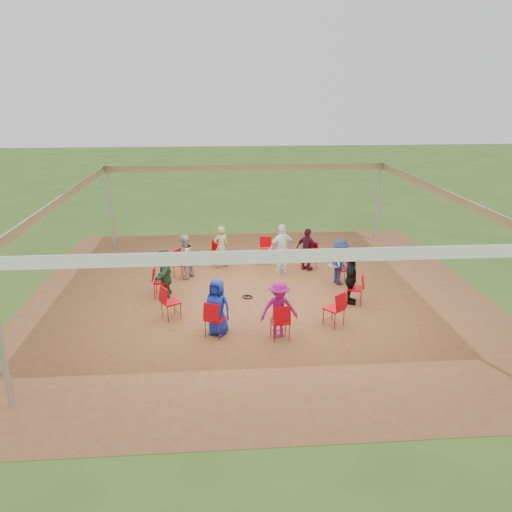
{
  "coord_description": "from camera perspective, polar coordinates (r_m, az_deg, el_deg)",
  "views": [
    {
      "loc": [
        -1.07,
        -13.25,
        5.61
      ],
      "look_at": [
        -0.03,
        0.3,
        1.07
      ],
      "focal_mm": 35.0,
      "sensor_mm": 36.0,
      "label": 1
    }
  ],
  "objects": [
    {
      "name": "person_seated_7",
      "position": [
        13.84,
        10.8,
        -2.64
      ],
      "size": [
        0.65,
        0.91,
        1.4
      ],
      "primitive_type": "imported",
      "rotation": [
        0.0,
        0.0,
        1.26
      ],
      "color": "black",
      "rests_on": "ground"
    },
    {
      "name": "cable_coil",
      "position": [
        14.21,
        -0.94,
        -4.72
      ],
      "size": [
        0.32,
        0.32,
        0.03
      ],
      "rotation": [
        0.0,
        0.0,
        0.15
      ],
      "color": "black",
      "rests_on": "ground"
    },
    {
      "name": "tent",
      "position": [
        13.68,
        0.21,
        4.77
      ],
      "size": [
        10.33,
        10.33,
        3.0
      ],
      "color": "#B2B2B7",
      "rests_on": "ground"
    },
    {
      "name": "chair_1",
      "position": [
        16.38,
        6.1,
        -0.01
      ],
      "size": [
        0.61,
        0.61,
        0.9
      ],
      "primitive_type": null,
      "rotation": [
        0.0,
        0.0,
        2.4
      ],
      "color": "#BD0008",
      "rests_on": "ground"
    },
    {
      "name": "chair_6",
      "position": [
        12.98,
        -9.71,
        -5.25
      ],
      "size": [
        0.59,
        0.59,
        0.9
      ],
      "primitive_type": null,
      "rotation": [
        0.0,
        0.0,
        -1.03
      ],
      "color": "#BD0008",
      "rests_on": "ground"
    },
    {
      "name": "chair_9",
      "position": [
        12.58,
        8.9,
        -5.99
      ],
      "size": [
        0.6,
        0.61,
        0.9
      ],
      "primitive_type": null,
      "rotation": [
        0.0,
        0.0,
        0.68
      ],
      "color": "#BD0008",
      "rests_on": "ground"
    },
    {
      "name": "chair_8",
      "position": [
        11.81,
        2.77,
        -7.48
      ],
      "size": [
        0.47,
        0.48,
        0.9
      ],
      "primitive_type": null,
      "rotation": [
        0.0,
        0.0,
        0.11
      ],
      "color": "#BD0008",
      "rests_on": "ground"
    },
    {
      "name": "person_seated_0",
      "position": [
        15.18,
        9.56,
        -0.64
      ],
      "size": [
        0.66,
        0.99,
        1.4
      ],
      "primitive_type": "imported",
      "rotation": [
        0.0,
        0.0,
        1.83
      ],
      "color": "#181F43",
      "rests_on": "ground"
    },
    {
      "name": "standing_person",
      "position": [
        15.86,
        3.01,
        0.82
      ],
      "size": [
        1.05,
        0.76,
        1.61
      ],
      "primitive_type": "imported",
      "rotation": [
        0.0,
        0.0,
        3.47
      ],
      "color": "white",
      "rests_on": "ground"
    },
    {
      "name": "chair_5",
      "position": [
        14.39,
        -10.76,
        -2.89
      ],
      "size": [
        0.45,
        0.43,
        0.9
      ],
      "primitive_type": null,
      "rotation": [
        0.0,
        0.0,
        -1.6
      ],
      "color": "#BD0008",
      "rests_on": "ground"
    },
    {
      "name": "person_seated_5",
      "position": [
        11.96,
        -4.45,
        -5.81
      ],
      "size": [
        0.78,
        0.65,
        1.4
      ],
      "primitive_type": "imported",
      "rotation": [
        0.0,
        0.0,
        -0.46
      ],
      "color": "#15279A",
      "rests_on": "ground"
    },
    {
      "name": "person_seated_2",
      "position": [
        16.41,
        -4.02,
        1.03
      ],
      "size": [
        0.6,
        0.51,
        1.4
      ],
      "primitive_type": "imported",
      "rotation": [
        0.0,
        0.0,
        -2.74
      ],
      "color": "#988F5A",
      "rests_on": "ground"
    },
    {
      "name": "dirt_patch",
      "position": [
        14.43,
        0.19,
        -4.4
      ],
      "size": [
        13.0,
        13.0,
        0.0
      ],
      "primitive_type": "plane",
      "color": "brown",
      "rests_on": "ground"
    },
    {
      "name": "laptop",
      "position": [
        15.13,
        9.02,
        -0.86
      ],
      "size": [
        0.35,
        0.4,
        0.23
      ],
      "rotation": [
        0.0,
        0.0,
        1.83
      ],
      "color": "#B7B7BC",
      "rests_on": "ground"
    },
    {
      "name": "person_seated_3",
      "position": [
        15.56,
        -8.19,
        -0.1
      ],
      "size": [
        0.71,
        0.78,
        1.4
      ],
      "primitive_type": "imported",
      "rotation": [
        0.0,
        0.0,
        -2.17
      ],
      "color": "#B2AA9F",
      "rests_on": "ground"
    },
    {
      "name": "chair_0",
      "position": [
        15.33,
        9.9,
        -1.5
      ],
      "size": [
        0.53,
        0.52,
        0.9
      ],
      "primitive_type": null,
      "rotation": [
        0.0,
        0.0,
        1.83
      ],
      "color": "#BD0008",
      "rests_on": "ground"
    },
    {
      "name": "chair_2",
      "position": [
        16.83,
        1.05,
        0.61
      ],
      "size": [
        0.49,
        0.51,
        0.9
      ],
      "primitive_type": null,
      "rotation": [
        0.0,
        0.0,
        2.97
      ],
      "color": "#BD0008",
      "rests_on": "ground"
    },
    {
      "name": "chair_7",
      "position": [
        11.97,
        -4.68,
        -7.15
      ],
      "size": [
        0.57,
        0.58,
        0.9
      ],
      "primitive_type": null,
      "rotation": [
        0.0,
        0.0,
        -0.46
      ],
      "color": "#BD0008",
      "rests_on": "ground"
    },
    {
      "name": "chair_3",
      "position": [
        16.59,
        -4.16,
        0.3
      ],
      "size": [
        0.56,
        0.57,
        0.9
      ],
      "primitive_type": null,
      "rotation": [
        0.0,
        0.0,
        -2.74
      ],
      "color": "#BD0008",
      "rests_on": "ground"
    },
    {
      "name": "person_seated_6",
      "position": [
        11.81,
        2.65,
        -6.11
      ],
      "size": [
        0.95,
        0.55,
        1.4
      ],
      "primitive_type": "imported",
      "rotation": [
        0.0,
        0.0,
        0.11
      ],
      "color": "#8B1164",
      "rests_on": "ground"
    },
    {
      "name": "person_seated_4",
      "position": [
        14.28,
        -10.35,
        -1.93
      ],
      "size": [
        0.52,
        1.31,
        1.4
      ],
      "primitive_type": "imported",
      "rotation": [
        0.0,
        0.0,
        -1.6
      ],
      "color": "#224828",
      "rests_on": "ground"
    },
    {
      "name": "ground",
      "position": [
        14.43,
        0.19,
        -4.42
      ],
      "size": [
        80.0,
        80.0,
        0.0
      ],
      "primitive_type": "plane",
      "color": "#315219",
      "rests_on": "ground"
    },
    {
      "name": "chair_10",
      "position": [
        13.93,
        11.23,
        -3.66
      ],
      "size": [
        0.55,
        0.54,
        0.9
      ],
      "primitive_type": null,
      "rotation": [
        0.0,
        0.0,
        1.26
      ],
      "color": "#BD0008",
      "rests_on": "ground"
    },
    {
      "name": "person_seated_1",
      "position": [
        16.2,
        5.9,
        0.74
      ],
      "size": [
        0.89,
        0.87,
        1.4
      ],
      "primitive_type": "imported",
      "rotation": [
        0.0,
        0.0,
        2.4
      ],
      "color": "#380B1B",
      "rests_on": "ground"
    },
    {
      "name": "chair_4",
      "position": [
        15.72,
        -8.49,
        -0.92
      ],
      "size": [
        0.6,
        0.6,
        0.9
      ],
      "primitive_type": null,
      "rotation": [
        0.0,
        0.0,
        -2.17
      ],
      "color": "#BD0008",
      "rests_on": "ground"
    }
  ]
}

